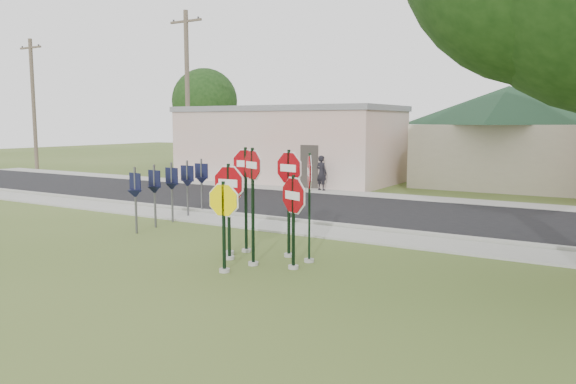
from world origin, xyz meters
The scene contains 20 objects.
ground centered at (0.00, 0.00, 0.00)m, with size 120.00×120.00×0.00m, color #425821.
sidewalk_near centered at (0.00, 5.50, 0.03)m, with size 60.00×1.60×0.06m, color gray.
road centered at (0.00, 10.00, 0.02)m, with size 60.00×7.00×0.04m, color black.
sidewalk_far centered at (0.00, 14.30, 0.03)m, with size 60.00×1.60×0.06m, color gray.
curb centered at (0.00, 6.50, 0.07)m, with size 60.00×0.20×0.14m, color gray.
stop_sign_center centered at (0.16, 1.19, 1.75)m, with size 0.90×0.41×2.83m.
stop_sign_yellow centered at (-0.04, 0.36, 1.27)m, with size 1.03×0.24×2.14m.
stop_sign_left centered at (-0.66, 1.36, 1.52)m, with size 1.17×0.24×2.46m.
stop_sign_right centered at (1.12, 1.40, 1.38)m, with size 1.07×0.47×2.27m.
stop_sign_back_right centered at (0.43, 2.35, 1.75)m, with size 1.10×0.26×2.77m.
stop_sign_back_left centered at (-0.77, 2.22, 1.75)m, with size 1.03×0.24×2.79m.
stop_sign_far_right centered at (1.13, 2.12, 1.72)m, with size 0.63×0.96×2.73m.
stop_sign_far_left centered at (-1.00, 1.80, 1.28)m, with size 0.41×0.99×2.15m.
route_sign_row centered at (-5.40, 4.50, 1.22)m, with size 1.43×4.63×2.00m.
building_stucco centered at (-9.00, 18.00, 2.15)m, with size 12.20×6.20×4.20m.
building_house centered at (2.00, 22.00, 3.65)m, with size 11.60×11.60×6.20m.
utility_pole_near centered at (-14.00, 15.20, 4.97)m, with size 2.20×0.26×9.50m.
utility_pole_far centered at (-28.00, 15.20, 4.71)m, with size 2.20×0.26×9.00m.
bg_tree_left centered at (-20.00, 24.00, 4.88)m, with size 4.90×4.90×7.35m.
pedestrian centered at (-5.05, 14.50, 0.90)m, with size 0.61×0.40×1.68m, color black.
Camera 1 is at (7.47, -9.33, 3.32)m, focal length 35.00 mm.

